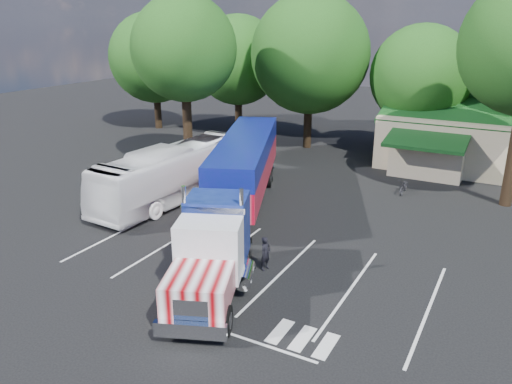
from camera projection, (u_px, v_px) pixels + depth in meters
The scene contains 11 objects.
ground at pixel (276, 217), 28.86m from camera, with size 120.00×120.00×0.00m, color black.
tree_row_a at pixel (154, 58), 50.14m from camera, with size 9.00×9.00×11.68m.
tree_row_b at pixel (238, 60), 47.16m from camera, with size 8.40×8.40×11.35m.
tree_row_c at pixel (310, 54), 41.92m from camera, with size 10.00×10.00×13.05m.
tree_row_d at pixel (421, 76), 39.40m from camera, with size 8.00×8.00×10.60m.
tree_near_left at pixel (184, 49), 35.69m from camera, with size 7.60×7.60×12.65m.
semi_truck at pixel (239, 179), 27.35m from camera, with size 10.28×20.53×4.42m.
woman at pixel (266, 254), 22.53m from camera, with size 0.58×0.38×1.60m, color black.
bicycle at pixel (404, 186), 32.59m from camera, with size 0.65×1.87×0.98m, color black.
tour_bus at pixel (174, 173), 31.19m from camera, with size 2.89×12.34×3.44m, color white.
silver_sedan at pixel (468, 166), 36.33m from camera, with size 1.44×4.14×1.37m, color #989A9F.
Camera 1 is at (11.78, -24.09, 10.82)m, focal length 35.00 mm.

